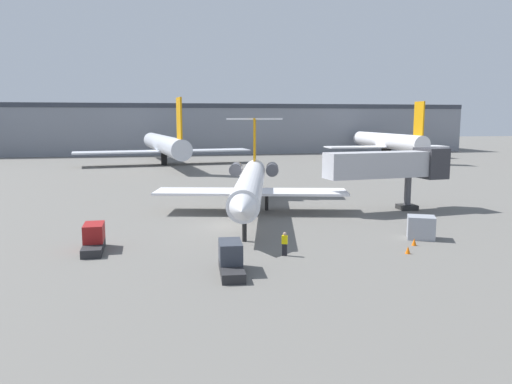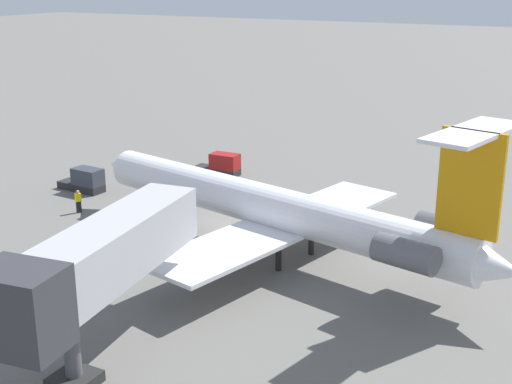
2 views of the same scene
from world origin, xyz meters
The scene contains 12 objects.
ground_plane centered at (0.00, 0.00, -0.05)m, with size 400.00×400.00×0.10m, color #66635E.
regional_jet centered at (3.05, 6.29, 3.18)m, with size 20.05×30.66×9.59m.
jet_bridge centered at (17.81, 4.36, 4.74)m, with size 13.56×4.51×6.45m.
ground_crew_marshaller centered at (2.36, -10.42, 0.86)m, with size 0.47×0.41×1.69m.
baggage_tug_lead centered at (-10.96, -6.33, 0.84)m, with size 1.50×4.03×1.90m.
baggage_tug_trailing centered at (-1.89, -13.52, 0.84)m, with size 1.67×4.09×1.90m.
cargo_container_uld centered at (14.32, -7.64, 0.92)m, with size 2.62×2.46×1.83m.
traffic_cone_near centered at (12.72, -9.56, 0.28)m, with size 0.36×0.36×0.55m.
traffic_cone_mid centered at (11.12, -11.61, 0.28)m, with size 0.36×0.36×0.55m.
terminal_building centered at (0.00, 99.33, 6.75)m, with size 160.71×21.05×13.47m.
parked_airliner_centre centered at (-5.05, 61.85, 4.13)m, with size 36.47×42.97×13.08m.
parked_airliner_east_mid centered at (47.72, 68.39, 4.12)m, with size 29.63×35.19×13.05m.
Camera 1 is at (-6.12, -43.41, 9.54)m, focal length 35.00 mm.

